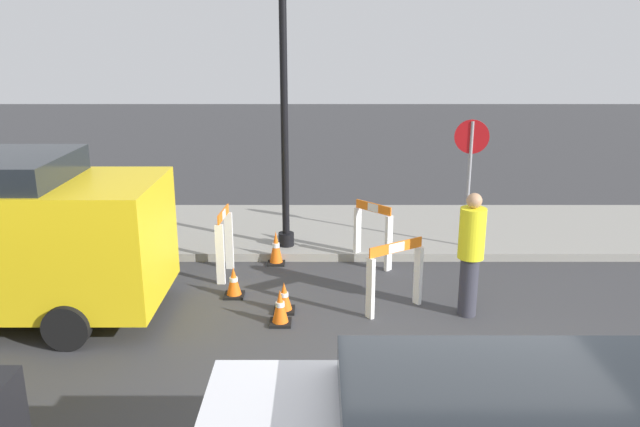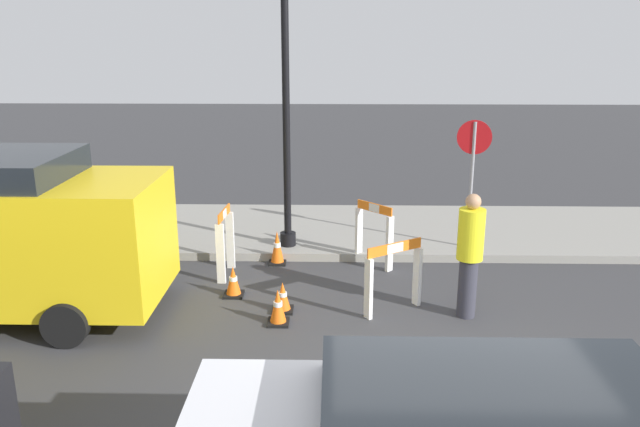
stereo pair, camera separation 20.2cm
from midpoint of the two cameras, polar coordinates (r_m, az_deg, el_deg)
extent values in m
plane|color=#38383A|center=(7.15, 12.56, -17.23)|extent=(60.00, 60.00, 0.00)
cube|color=gray|center=(12.64, 7.35, -1.54)|extent=(18.00, 3.26, 0.15)
cylinder|color=black|center=(11.43, -2.44, -2.33)|extent=(0.29, 0.29, 0.24)
cylinder|color=black|center=(10.95, -2.56, 7.94)|extent=(0.13, 0.13, 4.36)
cylinder|color=gray|center=(11.41, 14.14, 2.47)|extent=(0.06, 0.06, 2.28)
cylinder|color=red|center=(11.24, 14.44, 6.77)|extent=(0.59, 0.16, 0.60)
cube|color=white|center=(8.82, 5.12, -6.87)|extent=(0.12, 0.14, 0.90)
cube|color=white|center=(9.35, 9.50, -5.67)|extent=(0.12, 0.14, 0.90)
cube|color=orange|center=(8.89, 7.50, -3.13)|extent=(0.81, 0.54, 0.15)
cube|color=white|center=(8.89, 7.50, -3.13)|extent=(0.25, 0.18, 0.14)
cube|color=white|center=(10.56, 6.91, -2.78)|extent=(0.14, 0.14, 0.97)
cube|color=white|center=(11.01, 4.09, -1.91)|extent=(0.14, 0.14, 0.97)
cube|color=orange|center=(10.62, 5.55, 0.52)|extent=(0.56, 0.57, 0.15)
cube|color=white|center=(10.62, 5.55, 0.52)|extent=(0.18, 0.19, 0.14)
cube|color=white|center=(10.71, -7.68, -2.44)|extent=(0.14, 0.07, 1.00)
cube|color=white|center=(10.08, -8.52, -3.67)|extent=(0.14, 0.07, 1.00)
cube|color=orange|center=(10.22, -8.21, 0.00)|extent=(0.08, 0.74, 0.15)
cube|color=white|center=(10.22, -8.21, 0.00)|extent=(0.05, 0.22, 0.14)
cube|color=black|center=(10.99, -3.38, -4.49)|extent=(0.30, 0.30, 0.04)
cone|color=orange|center=(10.88, -3.41, -3.02)|extent=(0.22, 0.22, 0.56)
cylinder|color=white|center=(10.87, -3.41, -2.88)|extent=(0.13, 0.13, 0.08)
cube|color=black|center=(9.75, -7.29, -7.36)|extent=(0.30, 0.30, 0.04)
cone|color=orange|center=(9.66, -7.34, -6.05)|extent=(0.22, 0.22, 0.44)
cylinder|color=white|center=(9.65, -7.35, -5.92)|extent=(0.13, 0.13, 0.06)
cube|color=black|center=(8.82, -3.18, -9.90)|extent=(0.30, 0.30, 0.04)
cone|color=orange|center=(8.71, -3.20, -8.38)|extent=(0.22, 0.22, 0.47)
cylinder|color=white|center=(8.70, -3.21, -8.24)|extent=(0.13, 0.13, 0.07)
cube|color=black|center=(9.18, -2.78, -8.79)|extent=(0.30, 0.30, 0.04)
cone|color=orange|center=(9.09, -2.80, -7.50)|extent=(0.23, 0.22, 0.41)
cylinder|color=white|center=(9.08, -2.80, -7.38)|extent=(0.13, 0.13, 0.06)
cylinder|color=#33333D|center=(9.13, 13.93, -6.60)|extent=(0.36, 0.36, 0.87)
cylinder|color=yellow|center=(8.86, 14.28, -1.86)|extent=(0.50, 0.50, 0.72)
sphere|color=tan|center=(8.73, 14.49, 1.06)|extent=(0.29, 0.29, 0.21)
cylinder|color=black|center=(10.36, -17.58, -4.90)|extent=(0.60, 0.18, 0.60)
cylinder|color=black|center=(8.69, -21.64, -9.46)|extent=(0.60, 0.18, 0.60)
camera|label=1|loc=(0.10, -89.44, 0.16)|focal=35.00mm
camera|label=2|loc=(0.10, 90.56, -0.16)|focal=35.00mm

